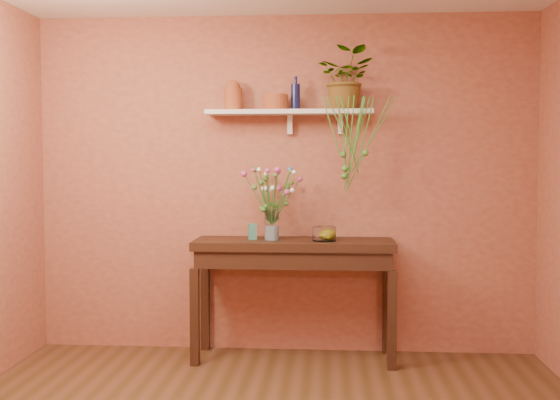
# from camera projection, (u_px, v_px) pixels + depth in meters

# --- Properties ---
(room) EXTENTS (4.04, 4.04, 2.70)m
(room) POSITION_uv_depth(u_px,v_px,m) (258.00, 198.00, 3.41)
(room) COLOR brown
(room) RESTS_ON ground
(sideboard) EXTENTS (1.53, 0.49, 0.93)m
(sideboard) POSITION_uv_depth(u_px,v_px,m) (294.00, 257.00, 5.16)
(sideboard) COLOR #311A0E
(sideboard) RESTS_ON ground
(wall_shelf) EXTENTS (1.30, 0.24, 0.19)m
(wall_shelf) POSITION_uv_depth(u_px,v_px,m) (291.00, 113.00, 5.24)
(wall_shelf) COLOR white
(wall_shelf) RESTS_ON room
(terracotta_jug) EXTENTS (0.16, 0.16, 0.24)m
(terracotta_jug) POSITION_uv_depth(u_px,v_px,m) (233.00, 96.00, 5.26)
(terracotta_jug) COLOR #9E432D
(terracotta_jug) RESTS_ON wall_shelf
(terracotta_pot) EXTENTS (0.21, 0.21, 0.12)m
(terracotta_pot) POSITION_uv_depth(u_px,v_px,m) (276.00, 102.00, 5.21)
(terracotta_pot) COLOR #9E432D
(terracotta_pot) RESTS_ON wall_shelf
(blue_bottle) EXTENTS (0.08, 0.08, 0.26)m
(blue_bottle) POSITION_uv_depth(u_px,v_px,m) (295.00, 96.00, 5.22)
(blue_bottle) COLOR #12143C
(blue_bottle) RESTS_ON wall_shelf
(spider_plant) EXTENTS (0.50, 0.46, 0.47)m
(spider_plant) POSITION_uv_depth(u_px,v_px,m) (347.00, 79.00, 5.17)
(spider_plant) COLOR #407629
(spider_plant) RESTS_ON wall_shelf
(plant_fronds) EXTENTS (0.57, 0.28, 0.72)m
(plant_fronds) POSITION_uv_depth(u_px,v_px,m) (352.00, 149.00, 5.03)
(plant_fronds) COLOR #407629
(plant_fronds) RESTS_ON wall_shelf
(glass_vase) EXTENTS (0.11, 0.11, 0.23)m
(glass_vase) POSITION_uv_depth(u_px,v_px,m) (272.00, 227.00, 5.15)
(glass_vase) COLOR white
(glass_vase) RESTS_ON sideboard
(bouquet) EXTENTS (0.46, 0.39, 0.45)m
(bouquet) POSITION_uv_depth(u_px,v_px,m) (273.00, 188.00, 5.15)
(bouquet) COLOR #386B28
(bouquet) RESTS_ON glass_vase
(glass_bowl) EXTENTS (0.18, 0.18, 0.11)m
(glass_bowl) POSITION_uv_depth(u_px,v_px,m) (324.00, 234.00, 5.09)
(glass_bowl) COLOR white
(glass_bowl) RESTS_ON sideboard
(lemon) EXTENTS (0.09, 0.09, 0.09)m
(lemon) POSITION_uv_depth(u_px,v_px,m) (327.00, 234.00, 5.11)
(lemon) COLOR yellow
(lemon) RESTS_ON glass_bowl
(carton) EXTENTS (0.07, 0.06, 0.12)m
(carton) POSITION_uv_depth(u_px,v_px,m) (252.00, 232.00, 5.18)
(carton) COLOR #2F6E80
(carton) RESTS_ON sideboard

